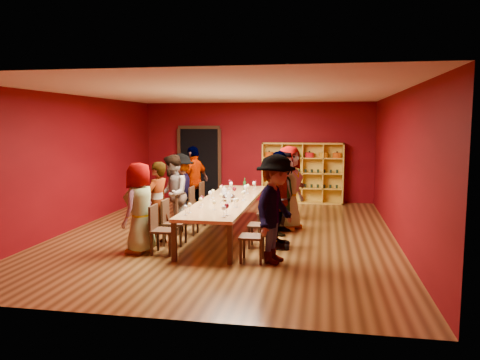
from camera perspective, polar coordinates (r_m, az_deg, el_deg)
name	(u,v)px	position (r m, az deg, el deg)	size (l,w,h in m)	color
room_shell	(227,164)	(9.93, -1.55, 1.91)	(7.10, 9.10, 3.04)	#523215
tasting_table	(228,202)	(10.03, -1.53, -2.65)	(1.10, 4.50, 0.75)	#AE7E48
doorway	(200,163)	(14.68, -4.92, 2.02)	(1.40, 0.17, 2.30)	black
shelving_unit	(302,170)	(14.09, 7.62, 1.21)	(2.40, 0.40, 1.80)	gold
chair_person_left_0	(159,227)	(8.67, -9.81, -5.64)	(0.42, 0.42, 0.89)	black
person_left_0	(140,208)	(8.74, -12.14, -3.35)	(0.81, 0.44, 1.66)	#4D4D52
chair_person_left_1	(171,220)	(9.27, -8.45, -4.80)	(0.42, 0.42, 0.89)	black
person_left_1	(157,203)	(9.29, -10.05, -2.80)	(0.59, 0.43, 1.63)	white
chair_person_left_2	(184,211)	(10.10, -6.84, -3.81)	(0.42, 0.42, 0.89)	black
person_left_2	(172,194)	(10.12, -8.27, -1.75)	(0.83, 0.46, 1.71)	#535358
chair_person_left_3	(196,204)	(11.03, -5.34, -2.88)	(0.42, 0.42, 0.89)	black
person_left_3	(181,189)	(11.09, -7.20, -1.08)	(1.08, 0.45, 1.67)	pink
chair_person_left_4	(206,197)	(11.91, -4.16, -2.14)	(0.42, 0.42, 0.89)	black
person_left_4	(194,182)	(11.94, -5.61, -0.19)	(1.05, 0.48, 1.80)	silver
chair_person_right_0	(257,233)	(8.06, 2.06, -6.50)	(0.42, 0.42, 0.89)	black
person_right_0	(276,209)	(7.93, 4.35, -3.54)	(1.20, 0.49, 1.86)	#5479AE
chair_person_right_1	(264,222)	(8.96, 2.91, -5.14)	(0.42, 0.42, 0.89)	black
person_right_1	(278,200)	(8.85, 4.70, -2.47)	(1.09, 0.49, 1.85)	#121333
chair_person_right_2	(271,210)	(10.17, 3.79, -3.70)	(0.42, 0.42, 0.89)	black
person_right_2	(282,192)	(10.08, 5.18, -1.49)	(1.66, 0.48, 1.79)	pink
chair_person_right_3	(273,207)	(10.62, 4.07, -3.25)	(0.42, 0.42, 0.89)	black
person_right_3	(289,188)	(10.52, 5.96, -0.94)	(0.91, 0.50, 1.87)	#C1818A
chair_person_right_4	(277,200)	(11.58, 4.59, -2.40)	(0.42, 0.42, 0.89)	black
person_right_4	(291,183)	(11.50, 6.21, -0.40)	(0.66, 0.49, 1.82)	#4A494E
wine_glass_0	(229,182)	(11.87, -1.29, -0.22)	(0.08, 0.08, 0.20)	white
wine_glass_1	(227,206)	(8.26, -1.64, -3.24)	(0.09, 0.09, 0.22)	white
wine_glass_2	(245,188)	(10.70, 0.67, -0.92)	(0.09, 0.09, 0.22)	white
wine_glass_3	(201,200)	(9.05, -4.81, -2.47)	(0.08, 0.08, 0.20)	white
wine_glass_4	(214,203)	(8.80, -3.16, -2.81)	(0.07, 0.07, 0.18)	white
wine_glass_5	(202,198)	(9.34, -4.67, -2.23)	(0.07, 0.07, 0.19)	white
wine_glass_6	(237,200)	(9.04, -0.37, -2.49)	(0.08, 0.08, 0.19)	white
wine_glass_7	(231,184)	(11.36, -1.09, -0.50)	(0.08, 0.08, 0.21)	white
wine_glass_8	(256,183)	(11.80, 1.92, -0.31)	(0.07, 0.07, 0.18)	white
wine_glass_9	(186,208)	(8.34, -6.66, -3.37)	(0.07, 0.07, 0.18)	white
wine_glass_10	(230,182)	(11.74, -1.27, -0.22)	(0.09, 0.09, 0.22)	white
wine_glass_11	(254,184)	(11.51, 1.72, -0.43)	(0.08, 0.08, 0.20)	white
wine_glass_12	(234,189)	(10.40, -0.69, -1.15)	(0.09, 0.09, 0.22)	white
wine_glass_13	(210,193)	(9.99, -3.66, -1.62)	(0.08, 0.08, 0.19)	white
wine_glass_14	(243,194)	(9.80, 0.35, -1.66)	(0.09, 0.09, 0.21)	white
wine_glass_15	(222,186)	(11.10, -2.24, -0.79)	(0.07, 0.07, 0.18)	white
wine_glass_16	(224,208)	(8.12, -2.01, -3.49)	(0.08, 0.08, 0.20)	white
wine_glass_17	(248,187)	(10.87, 0.95, -0.81)	(0.09, 0.09, 0.22)	white
wine_glass_18	(221,196)	(9.56, -2.34, -1.96)	(0.08, 0.08, 0.20)	white
wine_glass_19	(190,205)	(8.54, -6.17, -3.11)	(0.07, 0.07, 0.19)	white
wine_glass_20	(235,201)	(9.07, -0.67, -2.53)	(0.07, 0.07, 0.18)	white
wine_glass_21	(213,192)	(10.20, -3.31, -1.43)	(0.08, 0.08, 0.19)	white
wine_glass_22	(221,188)	(10.91, -2.34, -0.92)	(0.07, 0.07, 0.18)	white
wine_glass_23	(244,193)	(9.93, 0.52, -1.57)	(0.08, 0.08, 0.21)	white
spittoon_bowl	(228,197)	(9.84, -1.41, -2.13)	(0.30, 0.30, 0.17)	silver
carafe_a	(224,194)	(10.00, -1.93, -1.67)	(0.11, 0.11, 0.27)	white
carafe_b	(229,197)	(9.57, -1.39, -2.14)	(0.10, 0.10, 0.24)	white
wine_bottle	(245,185)	(11.49, 0.57, -0.61)	(0.08, 0.08, 0.29)	#153B19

